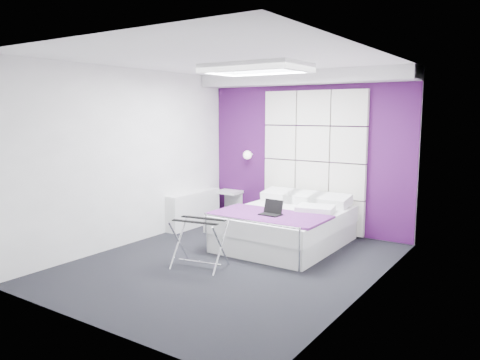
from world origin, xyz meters
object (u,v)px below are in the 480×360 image
object	(u,v)px
wall_lamp	(249,155)
nightstand	(229,192)
luggage_rack	(200,244)
laptop	(272,211)
radiator	(194,209)
bed	(285,226)

from	to	relation	value
wall_lamp	nightstand	xyz separation A→B (m)	(-0.40, -0.04, -0.70)
luggage_rack	laptop	world-z (taller)	laptop
wall_lamp	radiator	size ratio (longest dim) A/B	0.12
radiator	nightstand	bearing A→B (deg)	71.57
wall_lamp	nightstand	world-z (taller)	wall_lamp
wall_lamp	nightstand	distance (m)	0.80
bed	nightstand	distance (m)	1.85
nightstand	laptop	distance (m)	2.13
nightstand	luggage_rack	distance (m)	2.67
bed	nightstand	xyz separation A→B (m)	(-1.63, 0.85, 0.24)
bed	laptop	xyz separation A→B (m)	(0.04, -0.47, 0.31)
radiator	laptop	world-z (taller)	laptop
bed	laptop	size ratio (longest dim) A/B	6.68
laptop	wall_lamp	bearing A→B (deg)	135.78
radiator	bed	distance (m)	1.87
wall_lamp	radiator	bearing A→B (deg)	-130.10
wall_lamp	luggage_rack	bearing A→B (deg)	-71.29
luggage_rack	bed	bearing A→B (deg)	64.27
bed	nightstand	bearing A→B (deg)	152.35
wall_lamp	radiator	distance (m)	1.35
radiator	nightstand	world-z (taller)	radiator
bed	luggage_rack	bearing A→B (deg)	-105.31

